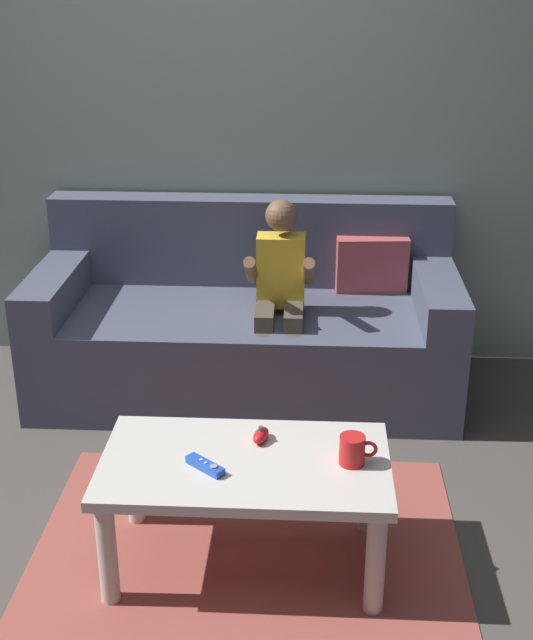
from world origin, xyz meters
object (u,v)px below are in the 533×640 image
Objects in this scene: nunchuk_red at (261,435)px; coffee_mug at (353,450)px; game_remote_blue_near_edge at (205,466)px; person_seated_on_couch at (280,293)px; coffee_table at (245,477)px; couch at (248,327)px.

nunchuk_red is 0.84× the size of coffee_mug.
game_remote_blue_near_edge is at bearing -172.80° from coffee_mug.
person_seated_on_couch is 1.11m from coffee_table.
coffee_mug is (0.33, -0.00, 0.11)m from coffee_table.
game_remote_blue_near_edge is at bearing -98.97° from person_seated_on_couch.
game_remote_blue_near_edge is 1.32× the size of nunchuk_red.
coffee_mug is (0.29, -0.12, 0.03)m from nunchuk_red.
person_seated_on_couch reaches higher than game_remote_blue_near_edge.
coffee_mug is at bearing -71.62° from couch.
couch is 1.33m from game_remote_blue_near_edge.
person_seated_on_couch is at bearing 103.86° from coffee_mug.
nunchuk_red is (-0.02, -0.97, -0.12)m from person_seated_on_couch.
couch is 1.34m from coffee_mug.
couch is 0.33m from person_seated_on_couch.
coffee_table is at bearing 179.75° from coffee_mug.
couch is 2.03× the size of person_seated_on_couch.
person_seated_on_couch reaches higher than coffee_mug.
game_remote_blue_near_edge is at bearing -91.29° from couch.
nunchuk_red is at bearing 47.73° from game_remote_blue_near_edge.
couch is 18.78× the size of nunchuk_red.
coffee_mug is (0.42, -1.26, 0.15)m from couch.
couch is at bearing 130.95° from person_seated_on_couch.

